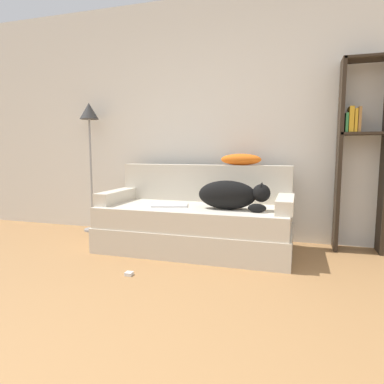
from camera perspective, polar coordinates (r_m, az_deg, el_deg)
name	(u,v)px	position (r m, az deg, el deg)	size (l,w,h in m)	color
wall_back	(226,119)	(3.96, 5.64, 11.97)	(7.25, 0.06, 2.70)	silver
couch	(195,228)	(3.46, 0.47, -6.07)	(1.89, 0.87, 0.45)	beige
couch_backrest	(204,183)	(3.73, 2.09, 1.52)	(1.85, 0.15, 0.39)	beige
couch_arm_left	(117,196)	(3.74, -12.42, -0.70)	(0.15, 0.68, 0.13)	beige
couch_arm_right	(285,204)	(3.26, 15.30, -1.89)	(0.15, 0.68, 0.13)	beige
dog	(232,195)	(3.20, 6.65, -0.48)	(0.67, 0.24, 0.27)	black
laptop	(170,205)	(3.42, -3.72, -2.17)	(0.40, 0.32, 0.02)	silver
throw_pillow	(241,159)	(3.65, 8.16, 5.39)	(0.43, 0.17, 0.12)	orange
bookshelf	(361,146)	(3.73, 26.34, 6.90)	(0.44, 0.26, 1.87)	#2D2319
floor_lamp	(89,127)	(4.40, -16.72, 10.33)	(0.22, 0.22, 1.57)	gray
power_adapter	(129,274)	(2.87, -10.45, -13.24)	(0.06, 0.06, 0.03)	silver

